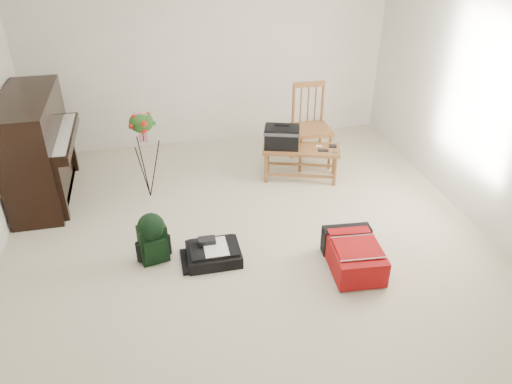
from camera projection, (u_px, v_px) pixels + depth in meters
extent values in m
cube|color=beige|center=(252.00, 250.00, 5.13)|extent=(5.00, 5.50, 0.01)
cube|color=white|center=(209.00, 56.00, 6.79)|extent=(5.00, 0.04, 2.50)
cube|color=white|center=(497.00, 116.00, 4.95)|extent=(0.04, 5.50, 2.50)
cube|color=black|center=(36.00, 149.00, 5.74)|extent=(0.55, 1.50, 1.25)
cube|color=black|center=(62.00, 138.00, 5.74)|extent=(0.28, 1.30, 0.10)
cube|color=white|center=(61.00, 134.00, 5.71)|extent=(0.22, 1.20, 0.02)
cube|color=black|center=(51.00, 191.00, 6.04)|extent=(0.45, 1.30, 0.10)
cube|color=brown|center=(301.00, 149.00, 6.21)|extent=(1.02, 0.65, 0.04)
cylinder|color=brown|center=(271.00, 174.00, 6.12)|extent=(0.04, 0.04, 0.39)
cylinder|color=brown|center=(265.00, 162.00, 6.37)|extent=(0.04, 0.04, 0.39)
cylinder|color=brown|center=(337.00, 166.00, 6.28)|extent=(0.04, 0.04, 0.39)
cylinder|color=brown|center=(328.00, 156.00, 6.53)|extent=(0.04, 0.04, 0.39)
cube|color=brown|center=(312.00, 129.00, 6.52)|extent=(0.47, 0.47, 0.04)
cylinder|color=brown|center=(300.00, 155.00, 6.45)|extent=(0.04, 0.04, 0.48)
cylinder|color=brown|center=(292.00, 142.00, 6.78)|extent=(0.04, 0.04, 0.48)
cylinder|color=brown|center=(330.00, 152.00, 6.52)|extent=(0.04, 0.04, 0.48)
cylinder|color=brown|center=(320.00, 140.00, 6.86)|extent=(0.04, 0.04, 0.48)
cube|color=brown|center=(309.00, 84.00, 6.40)|extent=(0.42, 0.05, 0.07)
cylinder|color=brown|center=(293.00, 105.00, 6.50)|extent=(0.04, 0.04, 0.58)
cylinder|color=brown|center=(323.00, 103.00, 6.58)|extent=(0.04, 0.04, 0.58)
cube|color=#A80715|center=(354.00, 256.00, 4.80)|extent=(0.52, 0.72, 0.26)
cube|color=black|center=(344.00, 240.00, 5.02)|extent=(0.49, 0.20, 0.28)
cube|color=#A80715|center=(357.00, 247.00, 4.69)|extent=(0.44, 0.42, 0.02)
cube|color=silver|center=(366.00, 259.00, 4.52)|extent=(0.43, 0.05, 0.01)
cube|color=black|center=(214.00, 254.00, 4.96)|extent=(0.53, 0.42, 0.13)
cube|color=black|center=(213.00, 248.00, 4.92)|extent=(0.46, 0.36, 0.03)
cube|color=white|center=(216.00, 247.00, 4.89)|extent=(0.23, 0.32, 0.01)
cube|color=black|center=(207.00, 241.00, 4.94)|extent=(0.17, 0.11, 0.05)
cube|color=black|center=(153.00, 243.00, 4.88)|extent=(0.30, 0.22, 0.41)
cube|color=black|center=(154.00, 251.00, 4.81)|extent=(0.22, 0.09, 0.23)
sphere|color=black|center=(151.00, 226.00, 4.78)|extent=(0.26, 0.26, 0.26)
cube|color=black|center=(146.00, 239.00, 4.95)|extent=(0.04, 0.03, 0.36)
cube|color=black|center=(159.00, 238.00, 4.97)|extent=(0.04, 0.03, 0.36)
cylinder|color=black|center=(142.00, 130.00, 5.60)|extent=(0.01, 0.01, 0.29)
ellipsoid|color=#224F18|center=(141.00, 122.00, 5.55)|extent=(0.27, 0.19, 0.25)
cube|color=red|center=(140.00, 116.00, 5.49)|extent=(0.14, 0.05, 0.08)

